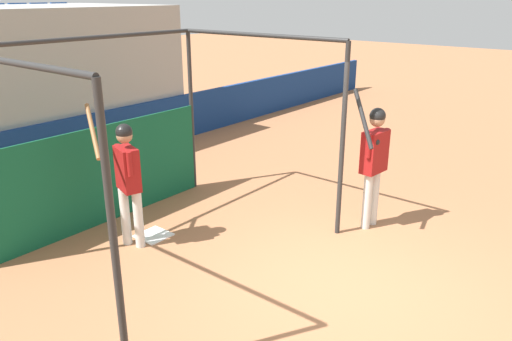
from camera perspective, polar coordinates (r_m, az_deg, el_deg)
The scene contains 6 objects.
ground_plane at distance 6.23m, azimuth 10.26°, elevation -13.32°, with size 60.00×60.00×0.00m, color #9E6642.
outfield_wall at distance 10.38m, azimuth -22.18°, elevation 2.31°, with size 24.00×0.12×1.05m.
batting_cage at distance 7.39m, azimuth -15.45°, elevation 1.83°, with size 3.87×3.07×2.80m.
home_plate at distance 7.51m, azimuth -11.63°, elevation -7.27°, with size 0.44×0.44×0.02m.
player_batter at distance 6.91m, azimuth -14.55°, elevation -0.41°, with size 0.62×0.95×1.95m.
player_waiting at distance 7.45m, azimuth 13.33°, elevation 1.59°, with size 0.79×0.51×2.11m.
Camera 1 is at (-4.67, -2.39, 3.35)m, focal length 35.00 mm.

